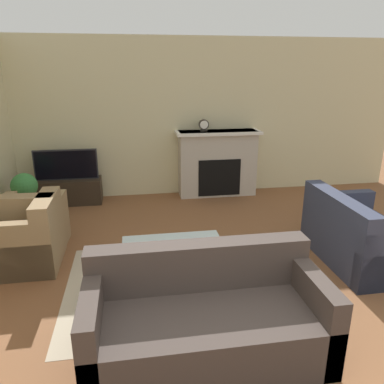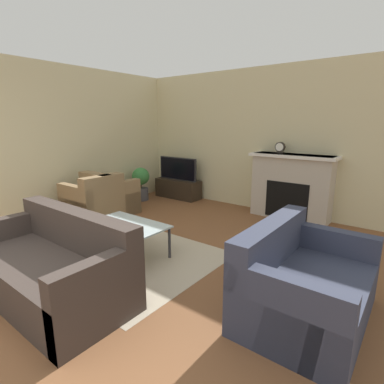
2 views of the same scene
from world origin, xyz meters
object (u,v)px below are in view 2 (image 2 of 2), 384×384
at_px(coffee_table, 124,227).
at_px(potted_plant, 141,182).
at_px(couch_sectional, 53,268).
at_px(tv, 178,169).
at_px(armchair_by_window, 94,203).
at_px(couch_loveseat, 302,286).
at_px(mantel_clock, 280,148).
at_px(armchair_accent, 109,199).

distance_m(coffee_table, potted_plant, 2.89).
bearing_deg(couch_sectional, tv, 112.62).
relative_size(couch_sectional, armchair_by_window, 2.15).
height_order(couch_sectional, couch_loveseat, same).
distance_m(couch_sectional, coffee_table, 1.03).
bearing_deg(coffee_table, potted_plant, 132.83).
bearing_deg(tv, armchair_by_window, -95.06).
bearing_deg(potted_plant, mantel_clock, 14.88).
xyz_separation_m(armchair_by_window, potted_plant, (-0.32, 1.44, 0.11)).
relative_size(tv, coffee_table, 0.97).
distance_m(armchair_accent, potted_plant, 1.14).
height_order(couch_loveseat, potted_plant, couch_loveseat).
distance_m(tv, potted_plant, 0.88).
xyz_separation_m(couch_loveseat, mantel_clock, (-1.34, 2.71, 0.97)).
height_order(tv, potted_plant, tv).
bearing_deg(mantel_clock, couch_sectional, -100.66).
bearing_deg(tv, coffee_table, -62.37).
height_order(tv, mantel_clock, mantel_clock).
distance_m(tv, couch_loveseat, 4.52).
bearing_deg(armchair_accent, couch_sectional, 133.27).
bearing_deg(coffee_table, tv, 117.63).
bearing_deg(potted_plant, armchair_by_window, -77.49).
xyz_separation_m(tv, couch_loveseat, (3.66, -2.63, -0.38)).
bearing_deg(armchair_by_window, tv, 174.62).
relative_size(tv, armchair_by_window, 1.18).
distance_m(armchair_by_window, coffee_table, 1.78).
distance_m(armchair_by_window, mantel_clock, 3.46).
xyz_separation_m(couch_loveseat, armchair_by_window, (-3.85, 0.52, 0.01)).
relative_size(coffee_table, potted_plant, 1.44).
bearing_deg(mantel_clock, armchair_accent, -143.79).
xyz_separation_m(potted_plant, mantel_clock, (2.82, 0.75, 0.85)).
distance_m(armchair_accent, mantel_clock, 3.26).
distance_m(couch_loveseat, armchair_by_window, 3.88).
xyz_separation_m(couch_sectional, couch_loveseat, (2.07, 1.18, -0.00)).
bearing_deg(armchair_accent, coffee_table, 150.42).
distance_m(tv, couch_sectional, 4.14).
relative_size(armchair_by_window, coffee_table, 0.82).
xyz_separation_m(armchair_by_window, coffee_table, (1.65, -0.68, 0.09)).
distance_m(armchair_accent, coffee_table, 1.95).
bearing_deg(tv, couch_loveseat, -35.71).
xyz_separation_m(tv, couch_sectional, (1.59, -3.81, -0.38)).
bearing_deg(couch_sectional, mantel_clock, 79.34).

